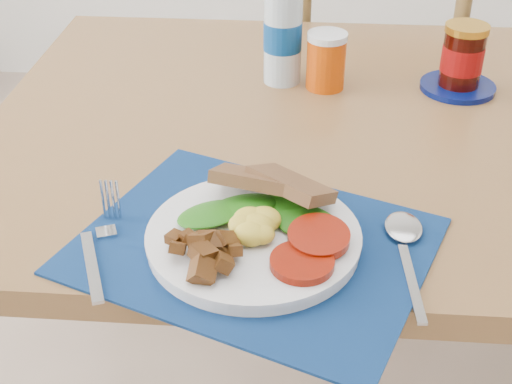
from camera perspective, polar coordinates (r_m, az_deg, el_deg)
table at (r=1.22m, az=12.63°, el=2.01°), size 1.40×0.90×0.75m
chair_far at (r=1.79m, az=9.24°, el=8.56°), size 0.41×0.39×1.08m
placemat at (r=0.87m, az=-0.20°, el=-4.30°), size 0.50×0.45×0.00m
breakfast_plate at (r=0.86m, az=-0.57°, el=-3.38°), size 0.26×0.26×0.06m
fork at (r=0.89m, az=-12.28°, el=-4.07°), size 0.06×0.19×0.00m
spoon at (r=0.89m, az=11.87°, el=-4.03°), size 0.05×0.20×0.01m
water_bottle at (r=1.26m, az=2.16°, el=13.04°), size 0.07×0.07×0.23m
juice_glass at (r=1.26m, az=5.62°, el=10.29°), size 0.07×0.07×0.09m
jam_on_saucer at (r=1.29m, az=16.14°, el=9.99°), size 0.13×0.13×0.12m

